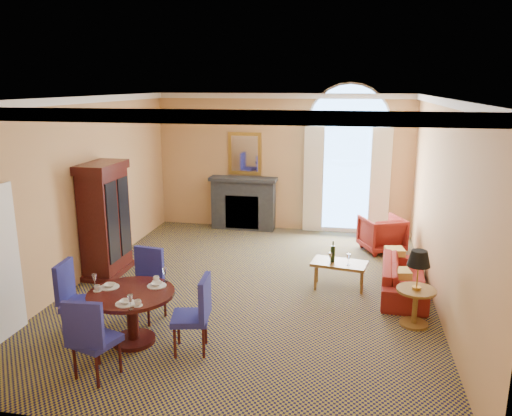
% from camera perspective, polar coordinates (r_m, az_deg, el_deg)
% --- Properties ---
extents(ground, '(7.50, 7.50, 0.00)m').
position_cam_1_polar(ground, '(8.65, -0.64, -9.18)').
color(ground, '#14133D').
rests_on(ground, ground).
extents(room_envelope, '(6.04, 7.52, 3.45)m').
position_cam_1_polar(room_envelope, '(8.66, 0.05, 8.06)').
color(room_envelope, tan).
rests_on(room_envelope, ground).
extents(armoire, '(0.59, 1.05, 2.06)m').
position_cam_1_polar(armoire, '(9.40, -16.87, -1.47)').
color(armoire, black).
rests_on(armoire, ground).
extents(dining_table, '(1.15, 1.15, 0.93)m').
position_cam_1_polar(dining_table, '(6.97, -14.01, -10.75)').
color(dining_table, black).
rests_on(dining_table, ground).
extents(dining_chair_north, '(0.59, 0.59, 1.05)m').
position_cam_1_polar(dining_chair_north, '(7.66, -12.25, -7.86)').
color(dining_chair_north, navy).
rests_on(dining_chair_north, ground).
extents(dining_chair_south, '(0.59, 0.59, 1.05)m').
position_cam_1_polar(dining_chair_south, '(6.24, -18.43, -13.55)').
color(dining_chair_south, navy).
rests_on(dining_chair_south, ground).
extents(dining_chair_east, '(0.55, 0.55, 1.05)m').
position_cam_1_polar(dining_chair_east, '(6.56, -6.74, -11.47)').
color(dining_chair_east, navy).
rests_on(dining_chair_east, ground).
extents(dining_chair_west, '(0.59, 0.59, 1.05)m').
position_cam_1_polar(dining_chair_west, '(7.42, -20.26, -9.19)').
color(dining_chair_west, navy).
rests_on(dining_chair_west, ground).
extents(sofa, '(0.83, 1.86, 0.53)m').
position_cam_1_polar(sofa, '(8.73, 16.55, -7.69)').
color(sofa, maroon).
rests_on(sofa, ground).
extents(armchair, '(1.05, 1.07, 0.74)m').
position_cam_1_polar(armchair, '(10.73, 14.18, -2.88)').
color(armchair, maroon).
rests_on(armchair, ground).
extents(coffee_table, '(0.98, 0.65, 0.84)m').
position_cam_1_polar(coffee_table, '(8.64, 9.44, -6.31)').
color(coffee_table, brown).
rests_on(coffee_table, ground).
extents(side_table, '(0.56, 0.56, 1.11)m').
position_cam_1_polar(side_table, '(7.52, 17.95, -7.76)').
color(side_table, brown).
rests_on(side_table, ground).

